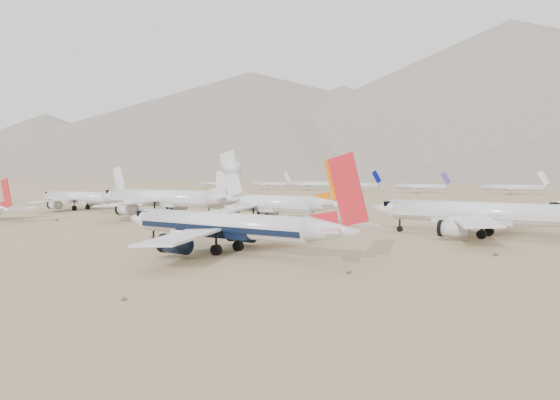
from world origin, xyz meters
TOP-DOWN VIEW (x-y plane):
  - ground at (0.00, 0.00)m, footprint 7000.00×7000.00m
  - main_airliner at (-2.02, 6.97)m, footprint 50.24×49.07m
  - row2_gold_tail at (30.67, 57.42)m, footprint 52.98×51.81m
  - row2_orange_tail at (-33.73, 60.02)m, footprint 52.62×51.47m
  - row2_white_trijet at (-69.95, 56.93)m, footprint 59.54×58.19m
  - row2_white_twin at (-119.12, 60.45)m, footprint 46.81×45.80m

SIDE VIEW (x-z plane):
  - ground at x=0.00m, z-range 0.00..0.00m
  - row2_white_twin at x=-119.12m, z-range -3.65..13.07m
  - main_airliner at x=-2.02m, z-range -3.99..13.74m
  - row2_orange_tail at x=-33.73m, z-range -4.12..14.65m
  - row2_gold_tail at x=30.67m, z-range -4.16..14.71m
  - row2_white_trijet at x=-69.95m, z-range -4.44..16.66m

